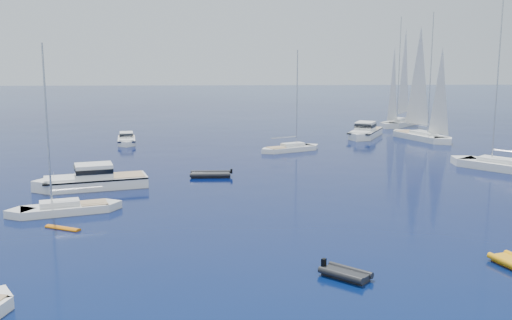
{
  "coord_description": "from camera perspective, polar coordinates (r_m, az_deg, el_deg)",
  "views": [
    {
      "loc": [
        -3.04,
        -28.79,
        11.67
      ],
      "look_at": [
        -0.71,
        23.98,
        2.2
      ],
      "focal_mm": 41.4,
      "sensor_mm": 36.0,
      "label": 1
    }
  ],
  "objects": [
    {
      "name": "ground",
      "position": [
        31.22,
        3.31,
        -11.8
      ],
      "size": [
        400.0,
        400.0,
        0.0
      ],
      "primitive_type": "plane",
      "color": "#071D4B",
      "rests_on": "ground"
    },
    {
      "name": "motor_cruiser_centre",
      "position": [
        54.28,
        -15.55,
        -2.63
      ],
      "size": [
        11.04,
        6.14,
        2.77
      ],
      "primitive_type": null,
      "rotation": [
        0.0,
        0.0,
        1.86
      ],
      "color": "white",
      "rests_on": "ground"
    },
    {
      "name": "motor_cruiser_distant",
      "position": [
        86.08,
        10.46,
        2.2
      ],
      "size": [
        7.5,
        10.93,
        2.77
      ],
      "primitive_type": null,
      "rotation": [
        0.0,
        0.0,
        2.69
      ],
      "color": "white",
      "rests_on": "ground"
    },
    {
      "name": "motor_cruiser_horizon",
      "position": [
        80.29,
        -12.39,
        1.57
      ],
      "size": [
        3.5,
        7.7,
        1.95
      ],
      "primitive_type": null,
      "rotation": [
        0.0,
        0.0,
        3.31
      ],
      "color": "white",
      "rests_on": "ground"
    },
    {
      "name": "sailboat_mid_r",
      "position": [
        65.48,
        22.73,
        -0.9
      ],
      "size": [
        10.35,
        11.19,
        17.81
      ],
      "primitive_type": null,
      "rotation": [
        0.0,
        0.0,
        0.72
      ],
      "color": "white",
      "rests_on": "ground"
    },
    {
      "name": "sailboat_mid_l",
      "position": [
        46.46,
        -17.97,
        -4.89
      ],
      "size": [
        9.09,
        5.04,
        12.97
      ],
      "primitive_type": null,
      "rotation": [
        0.0,
        0.0,
        1.9
      ],
      "color": "silver",
      "rests_on": "ground"
    },
    {
      "name": "sailboat_centre",
      "position": [
        72.44,
        3.35,
        0.87
      ],
      "size": [
        8.69,
        5.97,
        12.68
      ],
      "primitive_type": null,
      "rotation": [
        0.0,
        0.0,
        5.19
      ],
      "color": "white",
      "rests_on": "ground"
    },
    {
      "name": "sailboat_sails_r",
      "position": [
        85.27,
        15.67,
        1.92
      ],
      "size": [
        7.54,
        12.45,
        17.88
      ],
      "primitive_type": null,
      "rotation": [
        0.0,
        0.0,
        3.53
      ],
      "color": "white",
      "rests_on": "ground"
    },
    {
      "name": "sailboat_sails_far",
      "position": [
        101.39,
        13.7,
        3.26
      ],
      "size": [
        10.24,
        11.82,
        18.33
      ],
      "primitive_type": null,
      "rotation": [
        0.0,
        0.0,
        2.48
      ],
      "color": "silver",
      "rests_on": "ground"
    },
    {
      "name": "tender_grey_near",
      "position": [
        32.22,
        8.63,
        -11.19
      ],
      "size": [
        3.13,
        3.07,
        0.95
      ],
      "primitive_type": null,
      "rotation": [
        0.0,
        0.0,
        3.96
      ],
      "color": "black",
      "rests_on": "ground"
    },
    {
      "name": "tender_grey_far",
      "position": [
        57.35,
        -4.42,
        -1.61
      ],
      "size": [
        4.09,
        2.21,
        0.95
      ],
      "primitive_type": null,
      "rotation": [
        0.0,
        0.0,
        1.57
      ],
      "color": "black",
      "rests_on": "ground"
    },
    {
      "name": "kayak_orange",
      "position": [
        42.35,
        -18.16,
        -6.35
      ],
      "size": [
        2.65,
        1.69,
        0.3
      ],
      "primitive_type": null,
      "rotation": [
        0.0,
        0.0,
        1.11
      ],
      "color": "#CB6709",
      "rests_on": "ground"
    }
  ]
}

